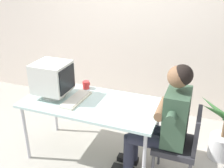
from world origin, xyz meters
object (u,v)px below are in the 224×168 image
Objects in this scene: crt_monitor at (52,78)px; keyboard at (76,99)px; office_chair at (182,142)px; person_seated at (164,120)px; desk_mug at (86,85)px; potted_plant at (224,130)px; desk at (91,106)px.

keyboard is at bearing -0.55° from crt_monitor.
office_chair is 0.65× the size of person_seated.
keyboard is (0.28, -0.00, -0.21)m from crt_monitor.
crt_monitor reaches higher than desk_mug.
person_seated is at bearing -18.59° from desk_mug.
crt_monitor is 2.01m from potted_plant.
potted_plant is (1.40, 0.51, -0.31)m from desk.
crt_monitor reaches higher than keyboard.
desk is 3.74× the size of crt_monitor.
crt_monitor is 0.31× the size of person_seated.
desk_mug is at bearing 124.87° from desk.
office_chair is at bearing 0.00° from person_seated.
keyboard is at bearing 178.96° from person_seated.
potted_plant is (1.85, 0.54, -0.58)m from crt_monitor.
person_seated reaches higher than keyboard.
desk is at bearing 176.58° from person_seated.
potted_plant is at bearing 42.97° from person_seated.
keyboard is at bearing -83.85° from desk_mug.
crt_monitor reaches higher than potted_plant.
person_seated reaches higher than crt_monitor.
keyboard is 0.35× the size of person_seated.
crt_monitor is 0.90× the size of keyboard.
potted_plant is (1.57, 0.54, -0.37)m from keyboard.
desk is 1.79× the size of potted_plant.
potted_plant is 1.67m from desk_mug.
office_chair is 8.92× the size of desk_mug.
crt_monitor is at bearing 179.19° from office_chair.
office_chair is 1.01× the size of potted_plant.
potted_plant is (0.60, 0.56, -0.33)m from person_seated.
person_seated is (-0.19, 0.00, 0.21)m from office_chair.
desk is at bearing 3.53° from crt_monitor.
potted_plant reaches higher than keyboard.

